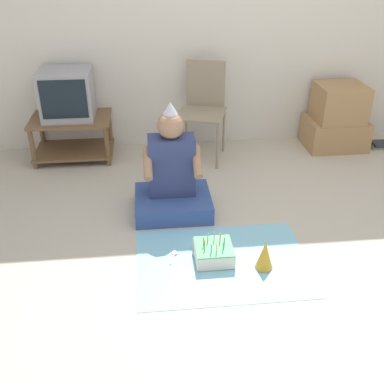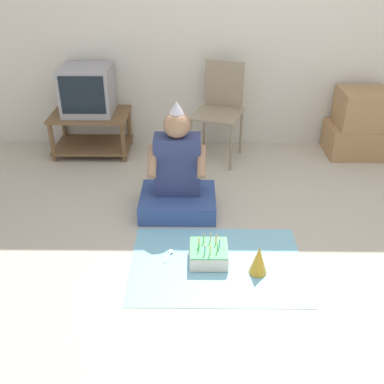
{
  "view_description": "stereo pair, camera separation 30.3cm",
  "coord_description": "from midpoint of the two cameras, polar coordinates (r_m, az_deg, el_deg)",
  "views": [
    {
      "loc": [
        -0.75,
        -2.27,
        1.85
      ],
      "look_at": [
        -0.48,
        0.36,
        0.35
      ],
      "focal_mm": 42.0,
      "sensor_mm": 36.0,
      "label": 1
    },
    {
      "loc": [
        -0.45,
        -2.28,
        1.85
      ],
      "look_at": [
        -0.48,
        0.36,
        0.35
      ],
      "focal_mm": 42.0,
      "sensor_mm": 36.0,
      "label": 2
    }
  ],
  "objects": [
    {
      "name": "person_seated",
      "position": [
        3.38,
        0.73,
        1.6
      ],
      "size": [
        0.57,
        0.48,
        0.86
      ],
      "color": "#334C8C",
      "rests_on": "ground_plane"
    },
    {
      "name": "tv_stand",
      "position": [
        4.44,
        -10.71,
        7.83
      ],
      "size": [
        0.73,
        0.49,
        0.4
      ],
      "color": "brown",
      "rests_on": "ground_plane"
    },
    {
      "name": "birthday_cake",
      "position": [
        2.95,
        5.11,
        -7.91
      ],
      "size": [
        0.25,
        0.25,
        0.17
      ],
      "color": "#F4E0C6",
      "rests_on": "party_cloth"
    },
    {
      "name": "plastic_spoon_far",
      "position": [
        3.0,
        2.75,
        -8.15
      ],
      "size": [
        0.04,
        0.15,
        0.01
      ],
      "color": "white",
      "rests_on": "party_cloth"
    },
    {
      "name": "ground_plane",
      "position": [
        2.99,
        12.24,
        -9.39
      ],
      "size": [
        16.0,
        16.0,
        0.0
      ],
      "primitive_type": "plane",
      "color": "#BCB29E"
    },
    {
      "name": "tv",
      "position": [
        4.33,
        -11.16,
        12.56
      ],
      "size": [
        0.46,
        0.43,
        0.44
      ],
      "color": "#99999E",
      "rests_on": "tv_stand"
    },
    {
      "name": "plastic_spoon_near",
      "position": [
        3.02,
        0.08,
        -7.82
      ],
      "size": [
        0.06,
        0.14,
        0.01
      ],
      "color": "white",
      "rests_on": "party_cloth"
    },
    {
      "name": "folding_chair",
      "position": [
        4.23,
        5.69,
        10.94
      ],
      "size": [
        0.53,
        0.54,
        0.88
      ],
      "color": "gray",
      "rests_on": "ground_plane"
    },
    {
      "name": "party_cloth",
      "position": [
        2.96,
        6.12,
        -9.16
      ],
      "size": [
        1.12,
        0.81,
        0.01
      ],
      "color": "#7FC6E0",
      "rests_on": "ground_plane"
    },
    {
      "name": "wall_back",
      "position": [
        4.41,
        9.08,
        21.75
      ],
      "size": [
        6.4,
        0.06,
        2.55
      ],
      "color": "beige",
      "rests_on": "ground_plane"
    },
    {
      "name": "cardboard_box_stack",
      "position": [
        4.66,
        22.31,
        7.82
      ],
      "size": [
        0.58,
        0.45,
        0.63
      ],
      "color": "#A87F51",
      "rests_on": "ground_plane"
    },
    {
      "name": "party_hat_blue",
      "position": [
        2.87,
        11.5,
        -8.56
      ],
      "size": [
        0.12,
        0.12,
        0.19
      ],
      "color": "gold",
      "rests_on": "party_cloth"
    }
  ]
}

